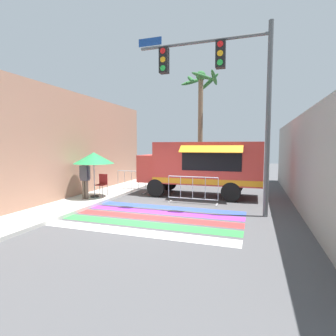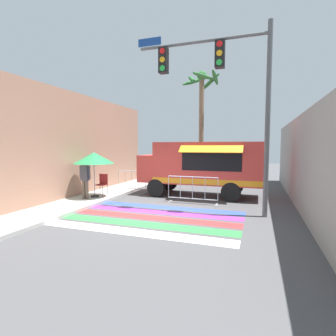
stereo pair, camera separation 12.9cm
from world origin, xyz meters
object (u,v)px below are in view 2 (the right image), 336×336
(patio_umbrella, at_px, (94,158))
(barricade_side, at_px, (132,182))
(palm_tree, at_px, (202,104))
(food_truck, at_px, (199,164))
(vendor_person, at_px, (85,177))
(folding_chair, at_px, (102,182))
(barricade_front, at_px, (192,190))
(traffic_signal_pole, at_px, (222,81))

(patio_umbrella, xyz_separation_m, barricade_side, (0.75, 2.14, -1.30))
(palm_tree, bearing_deg, food_truck, -79.45)
(food_truck, distance_m, vendor_person, 5.24)
(food_truck, height_order, vendor_person, food_truck)
(patio_umbrella, bearing_deg, vendor_person, -105.05)
(patio_umbrella, xyz_separation_m, folding_chair, (0.09, 0.47, -1.13))
(folding_chair, bearing_deg, patio_umbrella, -96.57)
(food_truck, xyz_separation_m, barricade_front, (0.12, -1.83, -0.95))
(patio_umbrella, relative_size, vendor_person, 1.18)
(barricade_front, relative_size, barricade_side, 1.35)
(food_truck, height_order, barricade_front, food_truck)
(folding_chair, distance_m, barricade_side, 1.80)
(patio_umbrella, relative_size, barricade_front, 0.94)
(food_truck, distance_m, folding_chair, 4.62)
(vendor_person, relative_size, barricade_front, 0.80)
(food_truck, xyz_separation_m, patio_umbrella, (-4.18, -2.46, 0.33))
(barricade_side, height_order, palm_tree, palm_tree)
(folding_chair, bearing_deg, barricade_front, 6.57)
(barricade_front, height_order, barricade_side, same)
(folding_chair, distance_m, vendor_person, 1.05)
(traffic_signal_pole, height_order, barricade_front, traffic_signal_pole)
(vendor_person, height_order, palm_tree, palm_tree)
(barricade_front, bearing_deg, food_truck, 93.61)
(food_truck, relative_size, patio_umbrella, 2.88)
(folding_chair, relative_size, palm_tree, 0.14)
(folding_chair, relative_size, barricade_side, 0.62)
(vendor_person, bearing_deg, traffic_signal_pole, -10.22)
(traffic_signal_pole, xyz_separation_m, barricade_front, (-1.31, 1.20, -4.04))
(barricade_side, bearing_deg, vendor_person, -108.48)
(traffic_signal_pole, relative_size, vendor_person, 3.78)
(food_truck, distance_m, traffic_signal_pole, 4.55)
(food_truck, height_order, barricade_side, food_truck)
(traffic_signal_pole, xyz_separation_m, vendor_person, (-5.73, 0.09, -3.52))
(patio_umbrella, height_order, palm_tree, palm_tree)
(folding_chair, xyz_separation_m, palm_tree, (3.32, 6.14, 4.30))
(traffic_signal_pole, height_order, vendor_person, traffic_signal_pole)
(traffic_signal_pole, distance_m, barricade_front, 4.41)
(traffic_signal_pole, relative_size, patio_umbrella, 3.22)
(barricade_front, distance_m, barricade_side, 3.86)
(folding_chair, bearing_deg, food_truck, 30.28)
(palm_tree, bearing_deg, barricade_side, -120.74)
(barricade_front, bearing_deg, patio_umbrella, -171.60)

